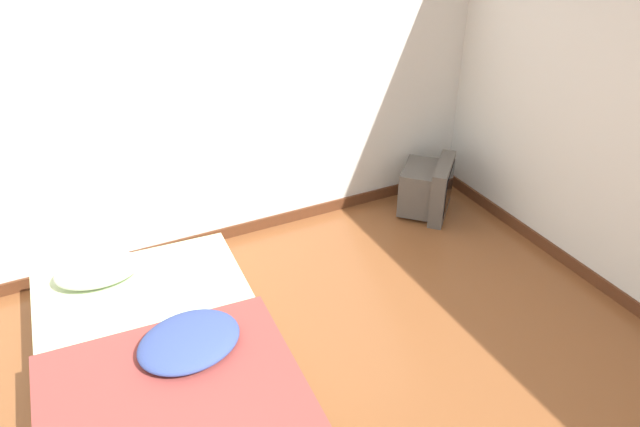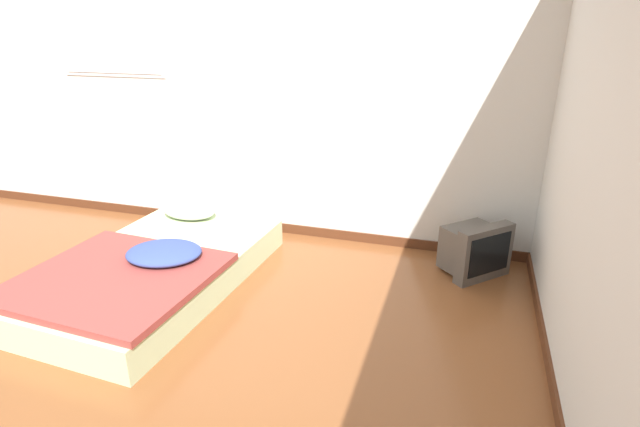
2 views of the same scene
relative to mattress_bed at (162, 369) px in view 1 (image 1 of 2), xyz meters
name	(u,v)px [view 1 (image 1 of 2)]	position (x,y,z in m)	size (l,w,h in m)	color
wall_back	(100,87)	(0.10, 1.32, 1.15)	(7.86, 0.08, 2.60)	silver
mattress_bed	(162,369)	(0.00, 0.00, 0.00)	(1.37, 2.15, 0.38)	beige
crt_tv	(428,188)	(2.38, 0.94, 0.07)	(0.58, 0.58, 0.45)	#56514C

